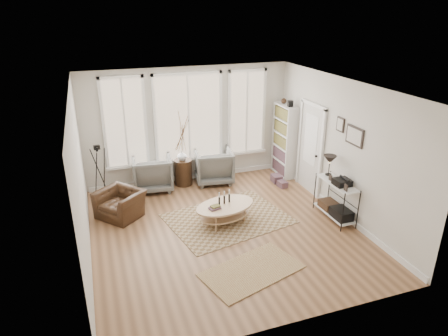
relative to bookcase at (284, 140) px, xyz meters
name	(u,v)px	position (x,y,z in m)	size (l,w,h in m)	color
room	(225,164)	(-2.42, -2.20, 0.47)	(5.50, 5.54, 2.90)	#8F6340
bay_window	(189,120)	(-2.44, 0.49, 0.65)	(4.14, 0.12, 2.24)	tan
door	(311,147)	(0.13, -1.08, 0.17)	(0.09, 1.06, 2.22)	silver
bookcase	(284,140)	(0.00, 0.00, 0.00)	(0.31, 0.85, 2.06)	white
low_shelf	(336,196)	(-0.06, -2.52, -0.44)	(0.38, 1.08, 1.30)	white
wall_art	(351,133)	(0.14, -2.49, 0.92)	(0.04, 0.88, 0.44)	black
rug_main	(228,219)	(-2.22, -1.83, -0.95)	(2.43, 1.82, 0.01)	brown
rug_runner	(252,270)	(-2.43, -3.67, -0.94)	(1.70, 0.94, 0.01)	brown
coffee_table	(225,209)	(-2.33, -1.94, -0.63)	(1.47, 1.13, 0.60)	tan
armchair_left	(152,173)	(-3.46, 0.20, -0.52)	(0.92, 0.95, 0.86)	slate
armchair_right	(213,166)	(-1.91, 0.15, -0.52)	(0.93, 0.95, 0.87)	slate
side_table	(182,151)	(-2.69, 0.22, -0.06)	(0.44, 0.44, 1.85)	#362214
vase	(182,155)	(-2.70, 0.22, -0.17)	(0.23, 0.23, 0.24)	silver
accent_chair	(120,204)	(-4.36, -0.95, -0.66)	(0.79, 0.90, 0.59)	#362214
tripod_camera	(100,175)	(-4.69, 0.05, -0.34)	(0.47, 0.47, 1.33)	black
book_stack_near	(277,179)	(-0.39, -0.42, -0.86)	(0.23, 0.30, 0.19)	brown
book_stack_far	(282,184)	(-0.39, -0.75, -0.88)	(0.19, 0.24, 0.16)	brown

